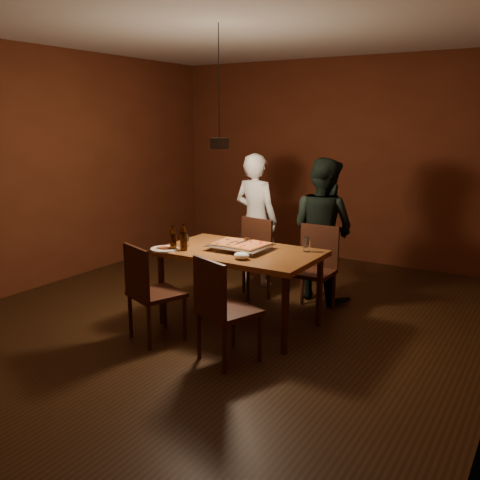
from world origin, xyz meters
The scene contains 19 objects.
room_shell centered at (0.00, 0.00, 1.40)m, with size 6.00×6.00×6.00m.
dining_table centered at (0.20, 0.04, 0.68)m, with size 1.50×0.90×0.75m.
chair_far_left centered at (-0.12, 0.79, 0.54)m, with size 0.48×0.48×0.49m.
chair_far_right centered at (0.65, 0.79, 0.54)m, with size 0.43×0.43×0.49m.
chair_near_left centered at (-0.29, -0.73, 0.54)m, with size 0.54×0.54×0.49m.
chair_near_right centered at (0.51, -0.77, 0.54)m, with size 0.54×0.54×0.49m.
pizza_tray centered at (0.19, 0.06, 0.77)m, with size 0.55×0.45×0.05m, color silver.
pizza_meat centered at (0.06, 0.07, 0.81)m, with size 0.23×0.36×0.02m, color maroon.
pizza_cheese centered at (0.32, 0.06, 0.81)m, with size 0.24×0.38×0.02m, color gold.
spatula centered at (0.20, 0.08, 0.81)m, with size 0.09×0.24×0.04m, color silver, non-canonical shape.
beer_bottle_a centered at (-0.33, -0.30, 0.87)m, with size 0.06×0.06×0.24m.
beer_bottle_b centered at (-0.25, -0.25, 0.88)m, with size 0.07×0.07×0.26m.
water_glass_left centered at (-0.34, -0.10, 0.80)m, with size 0.07×0.07×0.11m, color silver.
water_glass_right centered at (0.76, 0.32, 0.82)m, with size 0.07×0.07×0.14m, color silver.
plate_slice centered at (-0.42, -0.33, 0.76)m, with size 0.27×0.27×0.03m.
napkin centered at (0.39, -0.24, 0.78)m, with size 0.15×0.11×0.06m, color white.
diner_white centered at (-0.35, 1.30, 0.79)m, with size 0.58×0.38×1.58m, color white.
diner_dark centered at (0.55, 1.21, 0.79)m, with size 0.76×0.59×1.57m, color black.
pendant_lamp centered at (0.00, 0.00, 1.76)m, with size 0.18×0.18×1.10m.
Camera 1 is at (2.78, -4.17, 1.96)m, focal length 40.00 mm.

